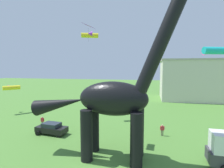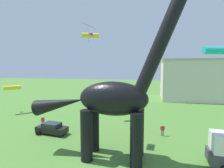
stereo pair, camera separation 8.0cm
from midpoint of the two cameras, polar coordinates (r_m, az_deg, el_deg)
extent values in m
cylinder|color=black|center=(19.01, 8.29, -14.82)|extent=(1.16, 1.16, 4.99)
cylinder|color=black|center=(16.95, 7.72, -17.36)|extent=(1.16, 1.16, 4.99)
cylinder|color=black|center=(19.90, -6.01, -13.86)|extent=(1.16, 1.16, 4.99)
cylinder|color=black|center=(17.95, -8.33, -16.06)|extent=(1.16, 1.16, 4.99)
ellipsoid|color=black|center=(17.36, 0.25, -4.70)|extent=(6.83, 2.94, 3.36)
cylinder|color=black|center=(16.90, 15.52, 13.19)|extent=(4.91, 1.26, 9.73)
cone|color=black|center=(19.52, -16.53, -6.10)|extent=(6.01, 1.68, 2.85)
cube|color=black|center=(26.19, -18.94, -13.60)|extent=(4.37, 2.22, 0.72)
cube|color=#232B35|center=(26.00, -18.98, -12.30)|extent=(2.42, 1.80, 0.52)
cylinder|color=black|center=(26.30, -14.89, -14.23)|extent=(0.64, 0.28, 0.62)
cylinder|color=black|center=(24.83, -16.84, -15.47)|extent=(0.64, 0.28, 0.62)
cylinder|color=black|center=(27.81, -20.75, -13.31)|extent=(0.64, 0.28, 0.62)
cylinder|color=black|center=(26.42, -22.92, -14.38)|extent=(0.64, 0.28, 0.62)
cylinder|color=black|center=(21.02, 30.57, -19.66)|extent=(0.81, 0.29, 0.80)
cylinder|color=#6B6056|center=(28.00, -8.90, -12.94)|extent=(0.10, 0.10, 0.59)
cylinder|color=#6B6056|center=(27.95, -8.63, -12.97)|extent=(0.10, 0.10, 0.59)
cube|color=yellow|center=(27.82, -8.78, -11.98)|extent=(0.32, 0.20, 0.41)
sphere|color=tan|center=(27.73, -8.79, -11.39)|extent=(0.18, 0.18, 0.18)
cylinder|color=yellow|center=(27.88, -9.14, -11.90)|extent=(0.08, 0.08, 0.39)
cylinder|color=yellow|center=(27.75, -8.42, -11.97)|extent=(0.08, 0.08, 0.39)
cylinder|color=#6B6056|center=(25.27, 15.53, -14.91)|extent=(0.13, 0.13, 0.75)
cylinder|color=#6B6056|center=(25.28, 15.96, -14.91)|extent=(0.13, 0.13, 0.75)
cube|color=#D1333D|center=(25.07, 15.78, -13.53)|extent=(0.41, 0.25, 0.53)
sphere|color=tan|center=(24.95, 15.80, -12.70)|extent=(0.23, 0.23, 0.23)
cylinder|color=#D1333D|center=(25.05, 15.23, -13.47)|extent=(0.10, 0.10, 0.50)
cylinder|color=#D1333D|center=(25.07, 16.33, -13.48)|extent=(0.10, 0.10, 0.50)
cylinder|color=#6B6056|center=(29.91, -21.67, -11.86)|extent=(0.13, 0.13, 0.78)
cylinder|color=#6B6056|center=(29.81, -21.36, -11.91)|extent=(0.13, 0.13, 0.78)
cube|color=#D1333D|center=(29.67, -21.56, -10.65)|extent=(0.42, 0.26, 0.55)
sphere|color=tan|center=(29.57, -21.58, -9.90)|extent=(0.24, 0.24, 0.24)
cylinder|color=#D1333D|center=(29.80, -21.96, -10.54)|extent=(0.10, 0.10, 0.53)
cylinder|color=#D1333D|center=(29.53, -21.16, -10.66)|extent=(0.10, 0.10, 0.53)
cube|color=purple|center=(22.23, -7.77, 18.12)|extent=(1.30, 1.75, 0.53)
cylinder|color=black|center=(22.02, -7.74, 15.41)|extent=(0.01, 0.01, 1.64)
cylinder|color=yellow|center=(32.35, -7.25, 15.24)|extent=(3.06, 1.85, 0.83)
cone|color=purple|center=(30.75, -7.16, 15.77)|extent=(1.01, 1.08, 0.87)
cylinder|color=#19B2B7|center=(14.34, 30.31, 9.26)|extent=(1.89, 1.09, 0.51)
cone|color=pink|center=(15.15, 27.99, 9.11)|extent=(0.61, 0.66, 0.54)
cylinder|color=yellow|center=(40.37, -29.65, -1.05)|extent=(2.59, 2.91, 0.86)
cone|color=pink|center=(42.03, -30.01, -0.85)|extent=(1.18, 1.16, 0.90)
cube|color=beige|center=(55.87, 27.04, 1.01)|extent=(22.49, 12.65, 10.87)
cube|color=#ABA396|center=(55.80, 27.28, 6.84)|extent=(22.94, 12.90, 0.50)
camera|label=1|loc=(0.04, -90.13, -0.01)|focal=28.42mm
camera|label=2|loc=(0.04, 89.87, 0.01)|focal=28.42mm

